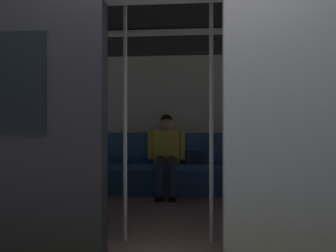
% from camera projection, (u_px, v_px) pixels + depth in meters
% --- Properties ---
extents(train_car, '(6.40, 2.97, 2.26)m').
position_uv_depth(train_car, '(170.00, 83.00, 3.70)').
color(train_car, silver).
rests_on(train_car, ground_plane).
extents(bench_seat, '(3.07, 0.44, 0.47)m').
position_uv_depth(bench_seat, '(179.00, 171.00, 4.84)').
color(bench_seat, '#38609E').
rests_on(bench_seat, ground_plane).
extents(person_seated, '(0.55, 0.69, 1.19)m').
position_uv_depth(person_seated, '(166.00, 149.00, 4.81)').
color(person_seated, '#D8CC4C').
rests_on(person_seated, ground_plane).
extents(handbag, '(0.26, 0.15, 0.17)m').
position_uv_depth(handbag, '(195.00, 158.00, 4.87)').
color(handbag, '#262D4C').
rests_on(handbag, bench_seat).
extents(book, '(0.23, 0.26, 0.03)m').
position_uv_depth(book, '(144.00, 162.00, 4.97)').
color(book, '#26598C').
rests_on(book, bench_seat).
extents(grab_pole_door, '(0.04, 0.04, 2.12)m').
position_uv_depth(grab_pole_door, '(125.00, 121.00, 2.87)').
color(grab_pole_door, silver).
rests_on(grab_pole_door, ground_plane).
extents(grab_pole_far, '(0.04, 0.04, 2.12)m').
position_uv_depth(grab_pole_far, '(211.00, 121.00, 2.85)').
color(grab_pole_far, silver).
rests_on(grab_pole_far, ground_plane).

